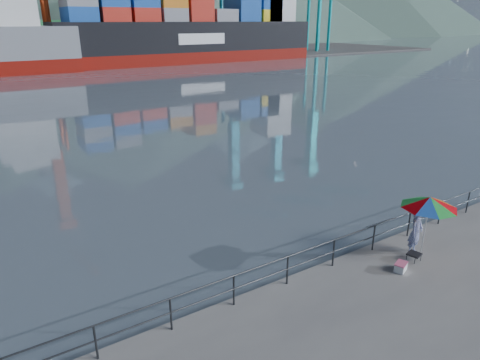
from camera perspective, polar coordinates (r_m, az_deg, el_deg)
name	(u,v)px	position (r m, az deg, el deg)	size (l,w,h in m)	color
far_dock	(60,60)	(102.32, -22.88, 14.58)	(200.00, 40.00, 0.40)	#514F4C
guardrail	(311,261)	(14.47, 9.48, -10.56)	(22.00, 0.06, 1.03)	#2D3033
container_stacks	(168,41)	(110.09, -9.54, 17.81)	(58.00, 5.40, 7.80)	orange
fisherman	(416,232)	(16.56, 22.38, -6.41)	(0.63, 0.41, 1.71)	#2F3F8A
beach_umbrella	(429,202)	(15.90, 23.94, -2.74)	(2.19, 2.19, 2.32)	white
folding_stool	(414,257)	(16.41, 22.17, -9.44)	(0.51, 0.51, 0.28)	black
cooler_bag	(401,267)	(15.63, 20.64, -10.84)	(0.47, 0.31, 0.27)	silver
fishing_rod	(377,244)	(17.12, 17.80, -8.12)	(0.02, 0.02, 2.17)	black
container_ship	(199,31)	(92.22, -5.53, 19.21)	(53.69, 8.95, 18.10)	maroon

